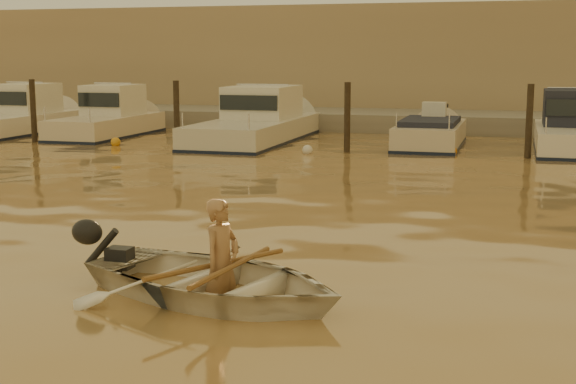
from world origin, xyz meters
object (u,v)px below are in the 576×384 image
(dinghy, at_px, (215,281))
(waterfront_building, at_px, (414,64))
(moored_boat_2, at_px, (256,122))
(moored_boat_3, at_px, (430,139))
(moored_boat_4, at_px, (571,129))
(moored_boat_0, at_px, (17,116))
(person, at_px, (222,263))
(moored_boat_1, at_px, (107,118))

(dinghy, xyz_separation_m, waterfront_building, (-1.29, 27.49, 2.18))
(moored_boat_2, bearing_deg, moored_boat_3, 0.00)
(moored_boat_3, bearing_deg, moored_boat_4, 0.00)
(dinghy, relative_size, moored_boat_4, 0.54)
(moored_boat_4, bearing_deg, moored_boat_0, 180.00)
(moored_boat_2, xyz_separation_m, moored_boat_3, (5.65, 0.00, -0.40))
(moored_boat_4, height_order, waterfront_building, waterfront_building)
(person, relative_size, waterfront_building, 0.03)
(moored_boat_2, height_order, moored_boat_4, same)
(dinghy, bearing_deg, moored_boat_1, 48.48)
(person, xyz_separation_m, moored_boat_2, (-5.09, 16.52, 0.19))
(dinghy, bearing_deg, person, -90.00)
(moored_boat_3, distance_m, waterfront_building, 11.38)
(moored_boat_0, relative_size, waterfront_building, 0.15)
(moored_boat_1, xyz_separation_m, waterfront_building, (9.10, 11.00, 1.77))
(moored_boat_1, bearing_deg, moored_boat_3, 0.00)
(dinghy, distance_m, moored_boat_2, 17.24)
(moored_boat_2, bearing_deg, moored_boat_0, 180.00)
(moored_boat_0, distance_m, waterfront_building, 16.86)
(dinghy, bearing_deg, moored_boat_3, 14.00)
(moored_boat_2, height_order, waterfront_building, waterfront_building)
(person, distance_m, moored_boat_4, 17.15)
(moored_boat_0, bearing_deg, waterfront_building, 41.01)
(moored_boat_2, bearing_deg, moored_boat_1, 180.00)
(moored_boat_4, distance_m, waterfront_building, 12.66)
(moored_boat_4, relative_size, waterfront_building, 0.13)
(dinghy, distance_m, waterfront_building, 27.61)
(waterfront_building, bearing_deg, moored_boat_3, -79.96)
(dinghy, xyz_separation_m, moored_boat_2, (-4.99, 16.49, 0.41))
(moored_boat_0, bearing_deg, moored_boat_3, 0.00)
(dinghy, bearing_deg, moored_boat_0, 56.48)
(dinghy, bearing_deg, moored_boat_2, 33.11)
(dinghy, distance_m, moored_boat_1, 19.50)
(dinghy, distance_m, moored_boat_3, 16.51)
(person, relative_size, moored_boat_3, 0.27)
(waterfront_building, bearing_deg, moored_boat_2, -108.59)
(moored_boat_0, distance_m, moored_boat_2, 8.95)
(person, bearing_deg, waterfront_building, 19.16)
(moored_boat_0, relative_size, moored_boat_2, 0.81)
(moored_boat_1, relative_size, moored_boat_3, 1.11)
(moored_boat_1, xyz_separation_m, moored_boat_3, (11.04, 0.00, -0.40))
(moored_boat_0, bearing_deg, dinghy, -49.79)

